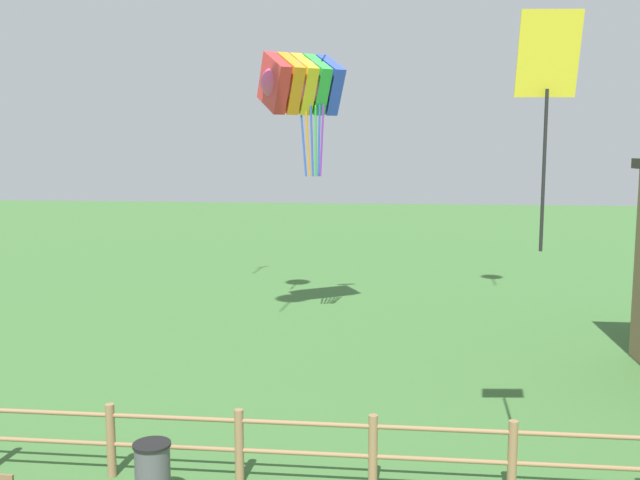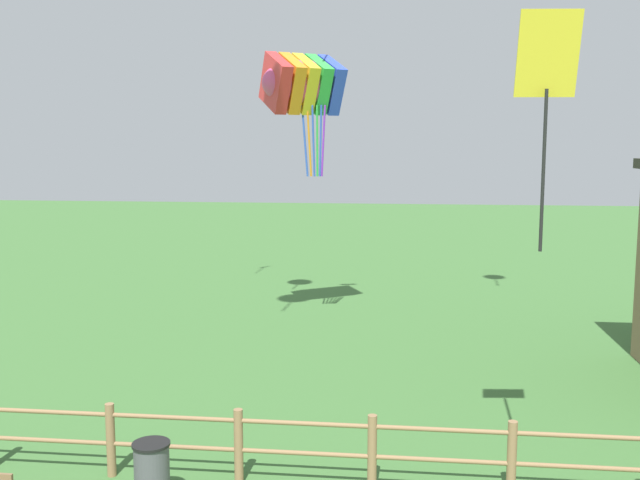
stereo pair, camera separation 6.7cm
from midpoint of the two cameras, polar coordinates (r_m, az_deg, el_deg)
The scene contains 4 objects.
wooden_fence at distance 11.17m, azimuth -1.06°, elevation -16.06°, with size 18.45×0.14×1.17m.
trash_bin at distance 11.01m, azimuth -13.12°, elevation -17.73°, with size 0.54×0.54×0.93m.
kite_rainbow_parafoil at distance 20.18m, azimuth -1.32°, elevation 12.37°, with size 2.91×2.72×3.43m.
kite_yellow_diamond at distance 10.63m, azimuth 17.89°, elevation 12.08°, with size 0.88×0.35×3.35m.
Camera 2 is at (1.42, -3.37, 5.14)m, focal length 40.00 mm.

